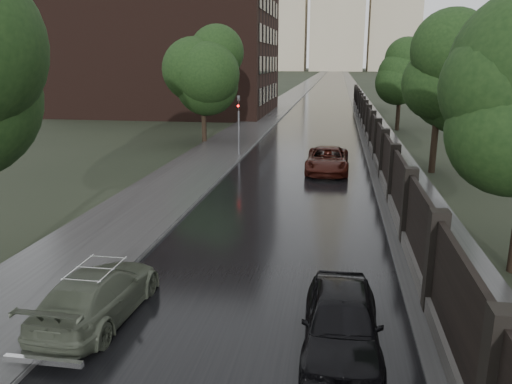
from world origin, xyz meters
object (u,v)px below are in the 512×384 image
tree_left_far (203,74)px  traffic_light (239,120)px  car_right_near (341,322)px  tree_right_c (401,75)px  car_right_far (327,160)px  volga_sedan (98,294)px  tree_right_b (440,84)px

tree_left_far → traffic_light: 6.84m
traffic_light → car_right_near: bearing=-73.4°
tree_left_far → traffic_light: bearing=-53.5°
tree_right_c → car_right_far: (-5.90, -18.88, -4.24)m
volga_sedan → car_right_far: bearing=-104.7°
tree_right_c → volga_sedan: bearing=-106.9°
tree_right_b → tree_left_far: bearing=152.7°
traffic_light → car_right_far: (5.90, -3.88, -1.69)m
traffic_light → volga_sedan: 21.72m
tree_right_c → car_right_near: tree_right_c is taller
volga_sedan → car_right_far: car_right_far is taller
tree_right_c → volga_sedan: (-11.10, -36.64, -4.31)m
car_right_near → car_right_far: size_ratio=0.82×
tree_right_b → traffic_light: (-11.80, 2.99, -2.55)m
volga_sedan → car_right_far: (5.20, 17.76, 0.06)m
tree_right_b → car_right_near: tree_right_b is taller
tree_right_c → car_right_far: size_ratio=1.38×
tree_right_b → traffic_light: 12.44m
tree_left_far → tree_right_b: (15.50, -8.00, -0.29)m
traffic_light → volga_sedan: (0.70, -21.64, -1.75)m
tree_left_far → tree_right_c: size_ratio=1.05×
tree_left_far → tree_right_b: tree_left_far is taller
tree_right_b → traffic_light: bearing=165.8°
traffic_light → tree_left_far: bearing=126.5°
traffic_light → car_right_near: (6.62, -22.16, -1.69)m
tree_right_b → traffic_light: size_ratio=1.75×
tree_left_far → tree_right_c: bearing=32.8°
tree_left_far → tree_right_b: bearing=-27.3°
car_right_near → car_right_far: bearing=91.7°
tree_left_far → tree_right_c: tree_left_far is taller
tree_left_far → car_right_far: (9.60, -8.88, -4.53)m
car_right_near → tree_right_b: bearing=74.3°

